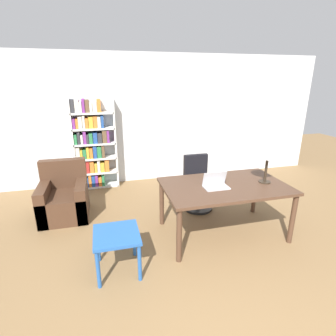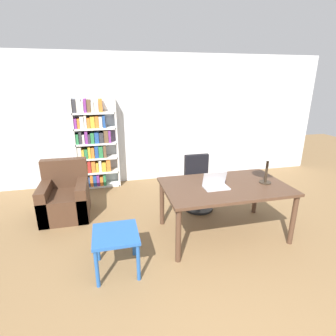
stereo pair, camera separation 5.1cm
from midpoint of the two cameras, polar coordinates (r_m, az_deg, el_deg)
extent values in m
cube|color=silver|center=(5.75, -4.45, 10.43)|extent=(8.00, 0.06, 2.70)
cube|color=#4C3323|center=(3.78, 11.90, -3.88)|extent=(1.74, 1.05, 0.04)
cylinder|color=#4C3323|center=(3.30, 1.97, -14.55)|extent=(0.07, 0.07, 0.73)
cylinder|color=#4C3323|center=(4.01, 25.14, -10.05)|extent=(0.07, 0.07, 0.73)
cylinder|color=#4C3323|center=(4.08, -1.75, -7.59)|extent=(0.07, 0.07, 0.73)
cylinder|color=#4C3323|center=(4.68, 18.05, -5.03)|extent=(0.07, 0.07, 0.73)
cube|color=#B2B2B7|center=(3.63, 10.07, -4.19)|extent=(0.34, 0.20, 0.02)
cube|color=#B2B2B7|center=(3.65, 9.70, -2.24)|extent=(0.34, 0.06, 0.20)
cube|color=#19233D|center=(3.66, 9.66, -2.19)|extent=(0.30, 0.05, 0.17)
cylinder|color=#2D2319|center=(4.02, 19.93, -2.82)|extent=(0.17, 0.17, 0.01)
cylinder|color=#2D2319|center=(3.96, 20.23, -0.27)|extent=(0.04, 0.04, 0.36)
cone|color=silver|center=(3.88, 20.68, 3.57)|extent=(0.34, 0.34, 0.19)
cylinder|color=black|center=(4.72, 6.17, -8.51)|extent=(0.50, 0.50, 0.04)
cylinder|color=#262626|center=(4.64, 6.26, -6.41)|extent=(0.06, 0.06, 0.34)
cube|color=black|center=(4.55, 6.35, -3.89)|extent=(0.44, 0.44, 0.10)
cube|color=black|center=(4.61, 5.68, 0.17)|extent=(0.42, 0.08, 0.46)
cube|color=#2356A3|center=(3.15, -11.64, -14.03)|extent=(0.52, 0.54, 0.04)
cylinder|color=#2356A3|center=(3.11, -15.44, -20.55)|extent=(0.04, 0.04, 0.47)
cylinder|color=#2356A3|center=(3.12, -6.68, -19.80)|extent=(0.04, 0.04, 0.47)
cylinder|color=#2356A3|center=(3.49, -15.41, -15.77)|extent=(0.04, 0.04, 0.47)
cylinder|color=#2356A3|center=(3.50, -7.80, -15.13)|extent=(0.04, 0.04, 0.47)
cube|color=#472D1E|center=(4.69, -21.84, -7.49)|extent=(0.74, 0.78, 0.41)
cube|color=#472D1E|center=(4.81, -22.07, -1.06)|extent=(0.74, 0.16, 0.49)
cube|color=#472D1E|center=(4.71, -25.46, -6.76)|extent=(0.16, 0.78, 0.58)
cube|color=#472D1E|center=(4.62, -18.40, -6.31)|extent=(0.16, 0.78, 0.58)
cube|color=white|center=(5.59, -20.04, 4.61)|extent=(0.04, 0.28, 1.84)
cube|color=white|center=(5.57, -11.64, 5.31)|extent=(0.04, 0.28, 1.84)
cube|color=white|center=(5.83, -15.08, -3.65)|extent=(0.82, 0.28, 0.04)
cube|color=#234C99|center=(5.81, -18.80, -2.86)|extent=(0.05, 0.24, 0.20)
cube|color=silver|center=(5.80, -18.30, -2.74)|extent=(0.05, 0.24, 0.22)
cube|color=#234C99|center=(5.80, -17.55, -2.75)|extent=(0.09, 0.24, 0.20)
cube|color=orange|center=(5.79, -16.81, -2.48)|extent=(0.06, 0.24, 0.25)
cube|color=#234C99|center=(5.79, -16.14, -2.50)|extent=(0.06, 0.24, 0.23)
cube|color=#7F338C|center=(5.78, -15.50, -2.41)|extent=(0.06, 0.24, 0.24)
cube|color=orange|center=(5.79, -14.80, -2.60)|extent=(0.06, 0.24, 0.19)
cube|color=#2D7F47|center=(5.78, -14.17, -2.41)|extent=(0.05, 0.24, 0.22)
cube|color=white|center=(5.73, -15.33, -0.81)|extent=(0.82, 0.28, 0.04)
cube|color=silver|center=(5.71, -18.97, 0.05)|extent=(0.08, 0.24, 0.21)
cube|color=#333338|center=(5.70, -18.31, 0.13)|extent=(0.05, 0.24, 0.21)
cube|color=orange|center=(5.70, -17.83, 0.10)|extent=(0.04, 0.24, 0.20)
cube|color=#B72D28|center=(5.69, -17.27, 0.35)|extent=(0.06, 0.24, 0.24)
cube|color=orange|center=(5.69, -16.46, 0.37)|extent=(0.08, 0.24, 0.23)
cube|color=gold|center=(5.69, -15.68, 0.25)|extent=(0.05, 0.24, 0.19)
cube|color=silver|center=(5.68, -15.10, 0.54)|extent=(0.05, 0.24, 0.24)
cube|color=gold|center=(5.69, -14.33, 0.38)|extent=(0.08, 0.24, 0.20)
cube|color=orange|center=(5.68, -13.42, 0.70)|extent=(0.08, 0.24, 0.25)
cube|color=white|center=(5.63, -15.60, 2.13)|extent=(0.82, 0.28, 0.04)
cube|color=silver|center=(5.62, -19.27, 3.18)|extent=(0.08, 0.24, 0.24)
cube|color=gold|center=(5.62, -18.55, 2.96)|extent=(0.05, 0.24, 0.18)
cube|color=#2D7F47|center=(5.62, -17.92, 3.02)|extent=(0.07, 0.24, 0.19)
cube|color=gold|center=(5.61, -17.28, 3.29)|extent=(0.05, 0.24, 0.23)
cube|color=orange|center=(5.60, -16.61, 3.28)|extent=(0.06, 0.24, 0.21)
cube|color=#234C99|center=(5.60, -15.85, 3.53)|extent=(0.07, 0.24, 0.25)
cube|color=#2D7F47|center=(5.60, -15.00, 3.52)|extent=(0.08, 0.24, 0.24)
cube|color=brown|center=(5.59, -14.19, 3.67)|extent=(0.06, 0.24, 0.25)
cube|color=white|center=(5.56, -15.87, 5.15)|extent=(0.82, 0.28, 0.04)
cube|color=#2D7F47|center=(5.56, -19.71, 6.00)|extent=(0.06, 0.24, 0.20)
cube|color=#333338|center=(5.55, -19.07, 6.29)|extent=(0.05, 0.24, 0.24)
cube|color=silver|center=(5.55, -18.48, 6.04)|extent=(0.04, 0.24, 0.18)
cube|color=#7F338C|center=(5.54, -17.91, 6.44)|extent=(0.06, 0.24, 0.25)
cube|color=#333338|center=(5.54, -17.34, 6.15)|extent=(0.04, 0.24, 0.19)
cube|color=#2D7F47|center=(5.54, -16.70, 6.32)|extent=(0.07, 0.24, 0.21)
cube|color=#234C99|center=(5.53, -15.82, 6.42)|extent=(0.08, 0.24, 0.21)
cube|color=#333338|center=(5.53, -14.88, 6.45)|extent=(0.08, 0.24, 0.20)
cube|color=brown|center=(5.53, -13.93, 6.77)|extent=(0.08, 0.24, 0.25)
cube|color=#7F338C|center=(5.53, -13.21, 6.81)|extent=(0.05, 0.24, 0.25)
cube|color=white|center=(5.50, -16.15, 8.26)|extent=(0.82, 0.28, 0.04)
cube|color=#7F338C|center=(5.50, -20.07, 9.09)|extent=(0.06, 0.24, 0.19)
cube|color=orange|center=(5.50, -19.44, 9.14)|extent=(0.05, 0.24, 0.19)
cube|color=silver|center=(5.49, -18.81, 9.42)|extent=(0.07, 0.24, 0.23)
cube|color=silver|center=(5.48, -18.12, 9.58)|extent=(0.04, 0.24, 0.25)
cube|color=orange|center=(5.48, -17.49, 9.35)|extent=(0.06, 0.24, 0.20)
cube|color=gold|center=(5.48, -16.69, 9.55)|extent=(0.08, 0.24, 0.22)
cube|color=orange|center=(5.48, -15.81, 9.65)|extent=(0.07, 0.24, 0.23)
cube|color=silver|center=(5.48, -15.07, 9.67)|extent=(0.06, 0.24, 0.22)
cube|color=#234C99|center=(5.47, -14.40, 9.81)|extent=(0.05, 0.24, 0.24)
cube|color=white|center=(5.46, -16.45, 11.42)|extent=(0.82, 0.28, 0.04)
cube|color=#333338|center=(5.46, -20.34, 12.53)|extent=(0.08, 0.24, 0.25)
cube|color=silver|center=(5.46, -19.46, 12.64)|extent=(0.08, 0.24, 0.25)
cube|color=silver|center=(5.45, -18.75, 12.50)|extent=(0.04, 0.24, 0.21)
cube|color=#7F338C|center=(5.45, -18.21, 12.77)|extent=(0.05, 0.24, 0.25)
cube|color=brown|center=(5.44, -17.45, 12.75)|extent=(0.07, 0.24, 0.23)
cube|color=silver|center=(5.44, -16.71, 12.61)|extent=(0.05, 0.24, 0.20)
cube|color=silver|center=(5.44, -15.95, 12.76)|extent=(0.08, 0.24, 0.21)
cube|color=orange|center=(5.44, -15.10, 13.01)|extent=(0.07, 0.24, 0.25)
camera|label=1|loc=(0.03, -90.40, -0.14)|focal=28.00mm
camera|label=2|loc=(0.03, 89.60, 0.14)|focal=28.00mm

